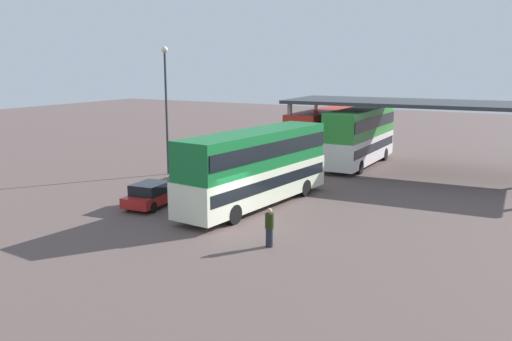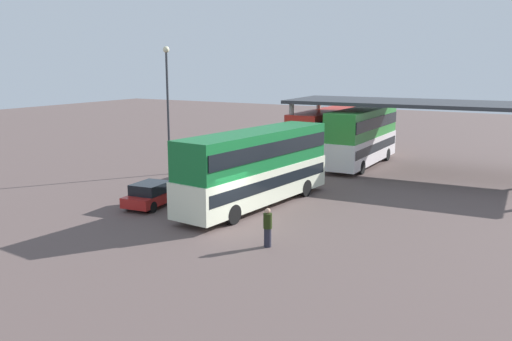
# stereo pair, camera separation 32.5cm
# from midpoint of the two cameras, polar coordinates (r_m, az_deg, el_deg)

# --- Properties ---
(ground_plane) EXTENTS (140.00, 140.00, 0.00)m
(ground_plane) POSITION_cam_midpoint_polar(r_m,az_deg,el_deg) (26.65, -2.71, -5.79)
(ground_plane) COLOR brown
(double_decker_main) EXTENTS (3.54, 11.46, 4.19)m
(double_decker_main) POSITION_cam_midpoint_polar(r_m,az_deg,el_deg) (29.68, -0.30, 0.57)
(double_decker_main) COLOR silver
(double_decker_main) RESTS_ON ground_plane
(parked_hatchback) EXTENTS (2.05, 3.78, 1.35)m
(parked_hatchback) POSITION_cam_midpoint_polar(r_m,az_deg,el_deg) (30.43, -11.21, -2.52)
(parked_hatchback) COLOR #AD1F1C
(parked_hatchback) RESTS_ON ground_plane
(double_decker_near_canopy) EXTENTS (2.81, 11.42, 4.02)m
(double_decker_near_canopy) POSITION_cam_midpoint_polar(r_m,az_deg,el_deg) (45.06, 7.05, 4.06)
(double_decker_near_canopy) COLOR orange
(double_decker_near_canopy) RESTS_ON ground_plane
(double_decker_mid_row) EXTENTS (2.56, 10.23, 4.37)m
(double_decker_mid_row) POSITION_cam_midpoint_polar(r_m,az_deg,el_deg) (42.30, 10.67, 3.72)
(double_decker_mid_row) COLOR silver
(double_decker_mid_row) RESTS_ON ground_plane
(depot_canopy) EXTENTS (21.41, 8.06, 5.09)m
(depot_canopy) POSITION_cam_midpoint_polar(r_m,az_deg,el_deg) (40.56, 18.09, 6.47)
(depot_canopy) COLOR #33353A
(depot_canopy) RESTS_ON ground_plane
(lamppost_tall) EXTENTS (0.44, 0.44, 8.92)m
(lamppost_tall) POSITION_cam_midpoint_polar(r_m,az_deg,el_deg) (38.51, -9.69, 7.70)
(lamppost_tall) COLOR #33353A
(lamppost_tall) RESTS_ON ground_plane
(pedestrian_waiting) EXTENTS (0.38, 0.38, 1.72)m
(pedestrian_waiting) POSITION_cam_midpoint_polar(r_m,az_deg,el_deg) (23.40, 1.02, -6.02)
(pedestrian_waiting) COLOR #262633
(pedestrian_waiting) RESTS_ON ground_plane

